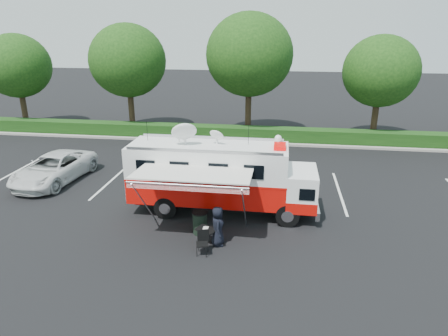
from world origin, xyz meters
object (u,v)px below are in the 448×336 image
Objects in this scene: command_truck at (221,176)px; trash_bin at (200,223)px; folding_table at (207,230)px; white_suv at (56,181)px.

command_truck is 2.48m from trash_bin.
trash_bin reaches higher than folding_table.
command_truck is at bearing 75.97° from trash_bin.
folding_table is at bearing -61.85° from trash_bin.
command_truck reaches higher than white_suv.
trash_bin is at bearing -104.03° from command_truck.
folding_table is at bearing -23.72° from white_suv.
command_truck is 8.84× the size of trash_bin.
trash_bin is (8.82, -4.49, 0.47)m from white_suv.
white_suv is 5.67× the size of trash_bin.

